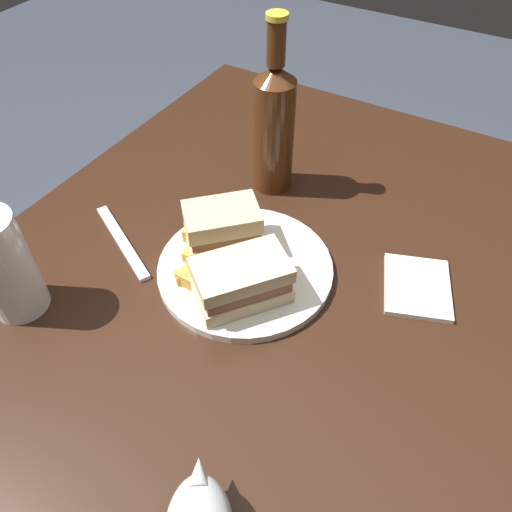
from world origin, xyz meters
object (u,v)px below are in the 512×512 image
object	(u,v)px
sandwich_half_left	(224,227)
sandwich_half_right	(239,279)
fork	(122,242)
plate	(245,268)
cider_bottle	(274,126)
pint_glass	(6,272)
napkin	(417,287)

from	to	relation	value
sandwich_half_left	sandwich_half_right	xyz separation A→B (m)	(-0.07, -0.07, -0.00)
sandwich_half_right	fork	distance (m)	0.22
plate	cider_bottle	size ratio (longest dim) A/B	0.88
plate	pint_glass	bearing A→B (deg)	131.46
cider_bottle	fork	bearing A→B (deg)	152.47
sandwich_half_right	napkin	distance (m)	0.25
napkin	fork	world-z (taller)	napkin
plate	sandwich_half_right	distance (m)	0.07
sandwich_half_right	pint_glass	size ratio (longest dim) A/B	0.93
plate	napkin	distance (m)	0.24
sandwich_half_left	cider_bottle	distance (m)	0.19
sandwich_half_left	pint_glass	bearing A→B (deg)	141.13
napkin	fork	distance (m)	0.44
sandwich_half_left	cider_bottle	bearing A→B (deg)	5.26
sandwich_half_right	cider_bottle	xyz separation A→B (m)	(0.25, 0.09, 0.07)
pint_glass	napkin	xyz separation A→B (m)	(0.30, -0.46, -0.06)
sandwich_half_left	cider_bottle	size ratio (longest dim) A/B	0.44
sandwich_half_right	plate	bearing A→B (deg)	22.33
pint_glass	fork	bearing A→B (deg)	-13.65
napkin	fork	bearing A→B (deg)	108.27
cider_bottle	sandwich_half_right	bearing A→B (deg)	-160.99
napkin	pint_glass	bearing A→B (deg)	123.10
pint_glass	fork	size ratio (longest dim) A/B	0.85
sandwich_half_right	cider_bottle	bearing A→B (deg)	19.01
pint_glass	plate	bearing A→B (deg)	-48.54
sandwich_half_left	cider_bottle	world-z (taller)	cider_bottle
plate	pint_glass	world-z (taller)	pint_glass
sandwich_half_left	pint_glass	distance (m)	0.29
sandwich_half_left	cider_bottle	xyz separation A→B (m)	(0.18, 0.02, 0.07)
fork	pint_glass	bearing A→B (deg)	104.42
plate	napkin	world-z (taller)	plate
plate	napkin	xyz separation A→B (m)	(0.09, -0.23, -0.00)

